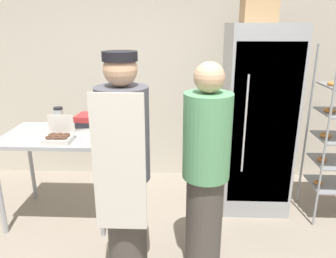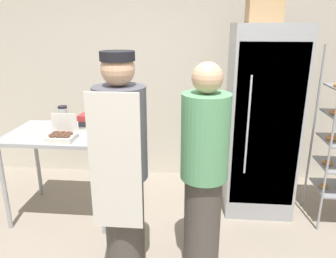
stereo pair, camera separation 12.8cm
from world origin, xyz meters
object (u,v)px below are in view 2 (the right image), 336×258
blender_pitcher (64,120)px  binder_stack (95,121)px  person_customer (204,172)px  donut_box (61,136)px  refrigerator (261,121)px  cardboard_storage_box (264,9)px  person_baker (122,169)px

blender_pitcher → binder_stack: (0.29, 0.09, -0.03)m
blender_pitcher → binder_stack: 0.31m
binder_stack → person_customer: bearing=-37.3°
donut_box → binder_stack: bearing=61.4°
refrigerator → person_customer: size_ratio=1.15×
blender_pitcher → donut_box: bearing=-72.7°
binder_stack → donut_box: bearing=-118.6°
donut_box → cardboard_storage_box: bearing=20.6°
blender_pitcher → cardboard_storage_box: 2.26m
donut_box → refrigerator: bearing=17.4°
cardboard_storage_box → refrigerator: bearing=-65.7°
person_customer → blender_pitcher: bearing=151.8°
blender_pitcher → person_baker: bearing=-47.7°
donut_box → blender_pitcher: size_ratio=0.95×
donut_box → person_baker: 0.92m
binder_stack → person_baker: person_baker is taller
refrigerator → person_customer: (-0.60, -1.07, -0.11)m
donut_box → person_baker: bearing=-39.8°
binder_stack → person_baker: size_ratio=0.17×
cardboard_storage_box → person_baker: size_ratio=0.19×
refrigerator → person_baker: refrigerator is taller
blender_pitcher → cardboard_storage_box: size_ratio=0.76×
blender_pitcher → person_customer: size_ratio=0.15×
blender_pitcher → person_customer: (1.40, -0.75, -0.16)m
person_customer → refrigerator: bearing=60.5°
blender_pitcher → person_baker: size_ratio=0.14×
binder_stack → person_baker: (0.50, -0.96, -0.07)m
refrigerator → cardboard_storage_box: bearing=114.3°
binder_stack → refrigerator: bearing=7.5°
refrigerator → cardboard_storage_box: (-0.05, 0.10, 1.10)m
refrigerator → blender_pitcher: refrigerator is taller
donut_box → blender_pitcher: 0.30m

